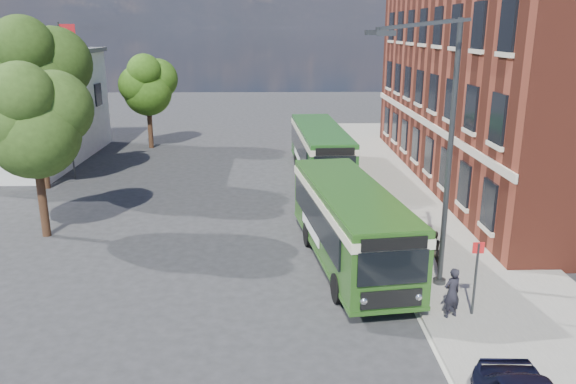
{
  "coord_description": "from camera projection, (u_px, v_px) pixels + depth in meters",
  "views": [
    {
      "loc": [
        -0.48,
        -19.74,
        8.69
      ],
      "look_at": [
        0.03,
        2.41,
        2.2
      ],
      "focal_mm": 35.0,
      "sensor_mm": 36.0,
      "label": 1
    }
  ],
  "objects": [
    {
      "name": "ground",
      "position": [
        289.0,
        265.0,
        21.4
      ],
      "size": [
        120.0,
        120.0,
        0.0
      ],
      "primitive_type": "plane",
      "color": "#2B2B2D",
      "rests_on": "ground"
    },
    {
      "name": "pavement",
      "position": [
        419.0,
        200.0,
        29.2
      ],
      "size": [
        6.0,
        48.0,
        0.15
      ],
      "primitive_type": "cube",
      "color": "gray",
      "rests_on": "ground"
    },
    {
      "name": "kerb_line",
      "position": [
        361.0,
        202.0,
        29.16
      ],
      "size": [
        0.12,
        48.0,
        0.01
      ],
      "primitive_type": "cube",
      "color": "beige",
      "rests_on": "ground"
    },
    {
      "name": "brick_office",
      "position": [
        534.0,
        60.0,
        31.25
      ],
      "size": [
        12.1,
        26.0,
        14.2
      ],
      "color": "maroon",
      "rests_on": "ground"
    },
    {
      "name": "white_building",
      "position": [
        12.0,
        107.0,
        37.24
      ],
      "size": [
        9.4,
        13.4,
        7.3
      ],
      "color": "silver",
      "rests_on": "ground"
    },
    {
      "name": "flagpole",
      "position": [
        67.0,
        96.0,
        32.21
      ],
      "size": [
        0.95,
        0.1,
        9.0
      ],
      "color": "#323537",
      "rests_on": "ground"
    },
    {
      "name": "street_lamp",
      "position": [
        439.0,
        153.0,
        18.24
      ],
      "size": [
        2.96,
        2.38,
        9.0
      ],
      "color": "#323537",
      "rests_on": "ground"
    },
    {
      "name": "bus_stop_sign",
      "position": [
        476.0,
        274.0,
        17.06
      ],
      "size": [
        0.35,
        0.08,
        2.52
      ],
      "color": "#323537",
      "rests_on": "ground"
    },
    {
      "name": "bus_front",
      "position": [
        350.0,
        218.0,
        21.03
      ],
      "size": [
        3.84,
        10.04,
        3.02
      ],
      "color": "#265018",
      "rests_on": "ground"
    },
    {
      "name": "bus_rear",
      "position": [
        320.0,
        147.0,
        33.67
      ],
      "size": [
        3.19,
        11.08,
        3.02
      ],
      "color": "#20541C",
      "rests_on": "ground"
    },
    {
      "name": "pedestrian_a",
      "position": [
        452.0,
        293.0,
        17.05
      ],
      "size": [
        0.69,
        0.57,
        1.61
      ],
      "primitive_type": "imported",
      "rotation": [
        0.0,
        0.0,
        3.51
      ],
      "color": "black",
      "rests_on": "pavement"
    },
    {
      "name": "pedestrian_b",
      "position": [
        432.0,
        249.0,
        20.57
      ],
      "size": [
        0.77,
        0.63,
        1.46
      ],
      "primitive_type": "imported",
      "rotation": [
        0.0,
        0.0,
        3.25
      ],
      "color": "black",
      "rests_on": "pavement"
    },
    {
      "name": "tree_left",
      "position": [
        33.0,
        120.0,
        22.95
      ],
      "size": [
        4.43,
        4.22,
        7.49
      ],
      "color": "#341F13",
      "rests_on": "ground"
    },
    {
      "name": "tree_mid",
      "position": [
        34.0,
        74.0,
        29.8
      ],
      "size": [
        5.55,
        5.28,
        9.37
      ],
      "color": "#341F13",
      "rests_on": "ground"
    },
    {
      "name": "tree_right",
      "position": [
        148.0,
        84.0,
        40.98
      ],
      "size": [
        4.12,
        3.92,
        6.96
      ],
      "color": "#341F13",
      "rests_on": "ground"
    }
  ]
}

